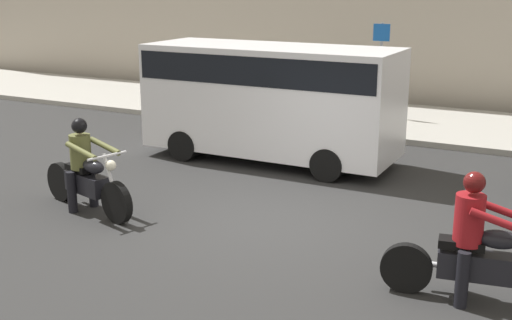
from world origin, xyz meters
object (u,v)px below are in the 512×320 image
motorcycle_with_rider_crimson (476,250)px  parked_van_white (271,95)px  motorcycle_with_rider_olive (86,174)px  street_sign_post (380,60)px  pedestrian_bystander (324,71)px

motorcycle_with_rider_crimson → parked_van_white: (-4.90, 4.54, 0.74)m
motorcycle_with_rider_olive → parked_van_white: bearing=73.4°
motorcycle_with_rider_olive → street_sign_post: street_sign_post is taller
parked_van_white → pedestrian_bystander: bearing=100.7°
motorcycle_with_rider_olive → pedestrian_bystander: bearing=88.8°
parked_van_white → street_sign_post: 4.94m
street_sign_post → parked_van_white: bearing=-99.3°
pedestrian_bystander → motorcycle_with_rider_olive: bearing=-91.2°
street_sign_post → pedestrian_bystander: street_sign_post is taller
parked_van_white → street_sign_post: size_ratio=2.11×
pedestrian_bystander → street_sign_post: bearing=-20.2°
motorcycle_with_rider_crimson → street_sign_post: (-4.10, 9.41, 0.99)m
motorcycle_with_rider_olive → pedestrian_bystander: pedestrian_bystander is taller
motorcycle_with_rider_olive → pedestrian_bystander: size_ratio=1.30×
pedestrian_bystander → parked_van_white: bearing=-79.3°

